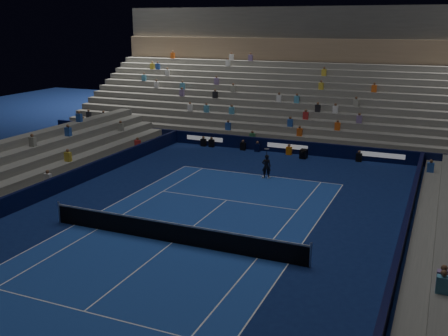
% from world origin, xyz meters
% --- Properties ---
extents(ground, '(90.00, 90.00, 0.00)m').
position_xyz_m(ground, '(0.00, 0.00, 0.00)').
color(ground, '#0C1A4D').
rests_on(ground, ground).
extents(court_surface, '(10.97, 23.77, 0.01)m').
position_xyz_m(court_surface, '(0.00, 0.00, 0.01)').
color(court_surface, '#1A3D94').
rests_on(court_surface, ground).
extents(sponsor_barrier_far, '(44.00, 0.25, 1.00)m').
position_xyz_m(sponsor_barrier_far, '(0.00, 18.50, 0.50)').
color(sponsor_barrier_far, black).
rests_on(sponsor_barrier_far, ground).
extents(sponsor_barrier_east, '(0.25, 37.00, 1.00)m').
position_xyz_m(sponsor_barrier_east, '(9.70, 0.00, 0.50)').
color(sponsor_barrier_east, black).
rests_on(sponsor_barrier_east, ground).
extents(sponsor_barrier_west, '(0.25, 37.00, 1.00)m').
position_xyz_m(sponsor_barrier_west, '(-9.70, 0.00, 0.50)').
color(sponsor_barrier_west, black).
rests_on(sponsor_barrier_west, ground).
extents(grandstand_main, '(44.00, 15.20, 11.20)m').
position_xyz_m(grandstand_main, '(0.00, 27.90, 3.38)').
color(grandstand_main, slate).
rests_on(grandstand_main, ground).
extents(tennis_net, '(12.90, 0.10, 1.10)m').
position_xyz_m(tennis_net, '(0.00, 0.00, 0.50)').
color(tennis_net, '#B2B2B7').
rests_on(tennis_net, ground).
extents(tennis_player, '(0.66, 0.54, 1.56)m').
position_xyz_m(tennis_player, '(0.64, 11.44, 0.78)').
color(tennis_player, black).
rests_on(tennis_player, ground).
extents(broadcast_camera, '(0.52, 0.97, 0.67)m').
position_xyz_m(broadcast_camera, '(1.54, 17.37, 0.34)').
color(broadcast_camera, black).
rests_on(broadcast_camera, ground).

